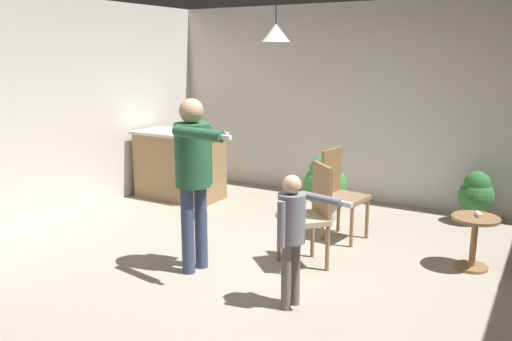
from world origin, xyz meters
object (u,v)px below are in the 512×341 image
side_table_by_couch (474,236)px  person_child (292,227)px  dining_chair_near_wall (340,191)px  person_adult (194,166)px  dining_chair_by_counter (310,211)px  potted_plant_corner (325,184)px  spare_remote_on_table (479,214)px  potted_plant_by_wall (476,195)px  kitchen_counter (180,165)px

side_table_by_couch → person_child: size_ratio=0.47×
person_child → dining_chair_near_wall: size_ratio=1.11×
person_adult → dining_chair_by_counter: 1.20m
person_child → person_adult: bearing=-89.5°
side_table_by_couch → potted_plant_corner: 1.98m
potted_plant_corner → spare_remote_on_table: potted_plant_corner is taller
spare_remote_on_table → dining_chair_by_counter: bearing=-152.7°
side_table_by_couch → potted_plant_by_wall: (-0.19, 1.50, 0.03)m
person_adult → potted_plant_by_wall: 3.60m
person_child → spare_remote_on_table: person_child is taller
kitchen_counter → side_table_by_couch: bearing=-9.1°
person_adult → potted_plant_by_wall: size_ratio=2.54×
spare_remote_on_table → potted_plant_by_wall: bearing=98.2°
dining_chair_by_counter → spare_remote_on_table: dining_chair_by_counter is taller
kitchen_counter → person_child: size_ratio=1.14×
person_adult → dining_chair_near_wall: (0.84, 1.54, -0.47)m
potted_plant_by_wall → dining_chair_near_wall: bearing=-133.3°
person_adult → person_child: size_ratio=1.48×
kitchen_counter → dining_chair_near_wall: size_ratio=1.26×
side_table_by_couch → person_adult: person_adult is taller
potted_plant_corner → potted_plant_by_wall: potted_plant_corner is taller
spare_remote_on_table → potted_plant_corner: bearing=159.4°
dining_chair_near_wall → kitchen_counter: bearing=-91.9°
kitchen_counter → potted_plant_by_wall: bearing=12.6°
side_table_by_couch → dining_chair_by_counter: dining_chair_by_counter is taller
person_adult → dining_chair_near_wall: 1.82m
person_adult → potted_plant_by_wall: (2.08, 2.86, -0.66)m
spare_remote_on_table → dining_chair_near_wall: bearing=173.9°
dining_chair_near_wall → spare_remote_on_table: dining_chair_near_wall is taller
kitchen_counter → person_adult: size_ratio=0.77×
dining_chair_near_wall → potted_plant_corner: bearing=-135.4°
side_table_by_couch → dining_chair_near_wall: size_ratio=0.52×
kitchen_counter → person_child: bearing=-37.7°
person_adult → person_child: bearing=88.5°
person_adult → potted_plant_corner: bearing=177.7°
side_table_by_couch → spare_remote_on_table: bearing=57.2°
dining_chair_by_counter → potted_plant_corner: 1.49m
person_child → dining_chair_by_counter: (-0.24, 0.88, -0.14)m
spare_remote_on_table → person_adult: bearing=-148.8°
potted_plant_corner → potted_plant_by_wall: 1.82m
potted_plant_corner → person_child: bearing=-73.5°
dining_chair_by_counter → spare_remote_on_table: (1.41, 0.73, -0.01)m
potted_plant_by_wall → person_child: bearing=-107.3°
dining_chair_by_counter → person_adult: bearing=79.9°
side_table_by_couch → dining_chair_near_wall: dining_chair_near_wall is taller
kitchen_counter → person_child: person_child is taller
spare_remote_on_table → kitchen_counter: bearing=171.3°
dining_chair_near_wall → potted_plant_corner: size_ratio=1.21×
side_table_by_couch → potted_plant_corner: (-1.83, 0.72, 0.13)m
kitchen_counter → spare_remote_on_table: kitchen_counter is taller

